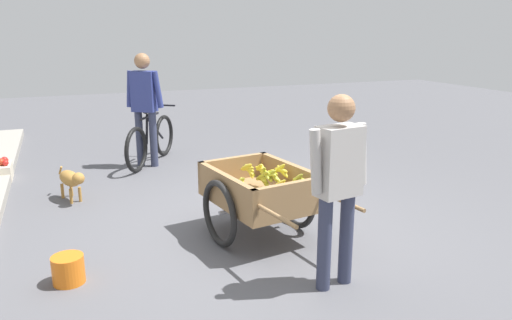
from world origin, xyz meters
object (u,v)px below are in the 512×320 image
at_px(plastic_bucket, 68,269).
at_px(vendor_person, 338,176).
at_px(cyclist_person, 144,99).
at_px(fruit_cart, 261,193).
at_px(bicycle, 151,141).
at_px(dog, 71,179).

bearing_deg(plastic_bucket, vendor_person, -112.87).
bearing_deg(cyclist_person, plastic_bucket, 159.97).
distance_m(fruit_cart, vendor_person, 1.24).
bearing_deg(plastic_bucket, fruit_cart, -80.63).
relative_size(bicycle, plastic_bucket, 5.49).
bearing_deg(vendor_person, dog, 32.57).
bearing_deg(fruit_cart, dog, 43.42).
xyz_separation_m(fruit_cart, plastic_bucket, (-0.30, 1.80, -0.33)).
distance_m(fruit_cart, dog, 2.48).
bearing_deg(bicycle, vendor_person, -171.14).
distance_m(fruit_cart, bicycle, 3.21).
bearing_deg(cyclist_person, dog, 138.23).
height_order(fruit_cart, vendor_person, vendor_person).
xyz_separation_m(fruit_cart, cyclist_person, (3.04, 0.59, 0.56)).
distance_m(bicycle, cyclist_person, 0.67).
height_order(fruit_cart, dog, fruit_cart).
distance_m(fruit_cart, plastic_bucket, 1.86).
height_order(bicycle, plastic_bucket, bicycle).
bearing_deg(dog, fruit_cart, -136.58).
xyz_separation_m(bicycle, cyclist_person, (-0.13, 0.09, 0.65)).
bearing_deg(dog, bicycle, -41.16).
relative_size(fruit_cart, bicycle, 1.25).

